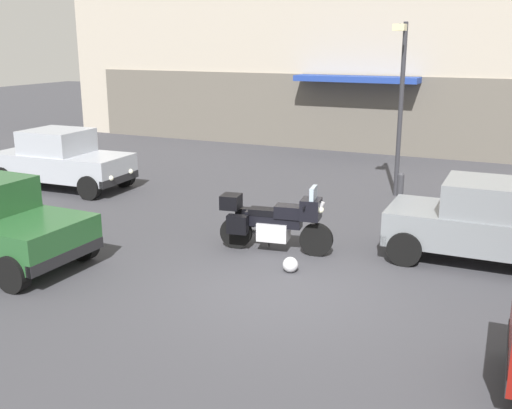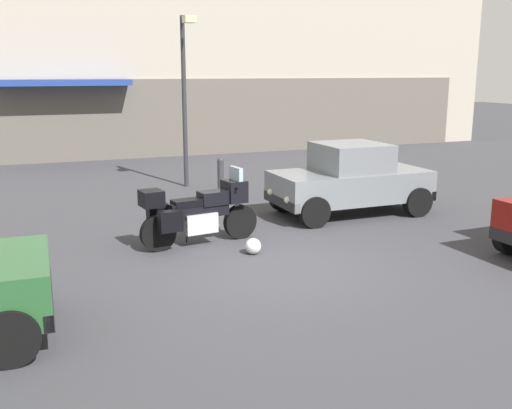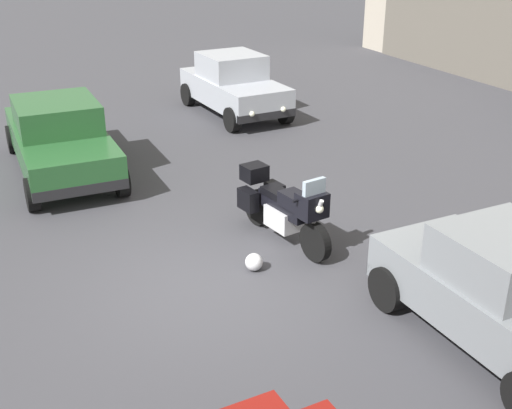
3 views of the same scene
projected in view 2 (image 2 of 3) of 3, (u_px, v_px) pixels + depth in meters
name	position (u px, v px, depth m)	size (l,w,h in m)	color
ground_plane	(277.00, 265.00, 9.58)	(80.00, 80.00, 0.00)	#38383D
building_facade_rear	(124.00, 28.00, 21.40)	(30.30, 3.40, 9.29)	#A89E8E
motorcycle	(198.00, 211.00, 10.59)	(2.26, 0.91, 1.36)	black
helmet	(253.00, 246.00, 10.14)	(0.28, 0.28, 0.28)	silver
car_compact_side	(350.00, 180.00, 12.86)	(3.49, 1.73, 1.56)	slate
streetlamp_curbside	(185.00, 84.00, 15.40)	(0.28, 0.94, 4.47)	#2D2D33
bollard_curbside	(221.00, 176.00, 14.67)	(0.16, 0.16, 1.00)	#333338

